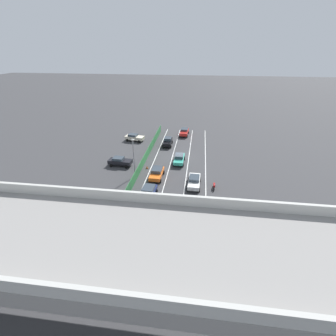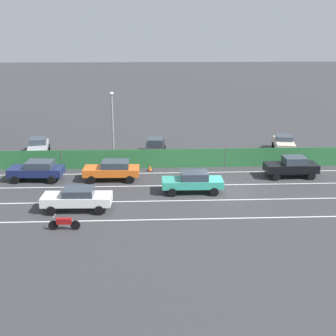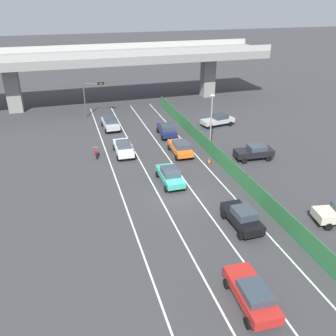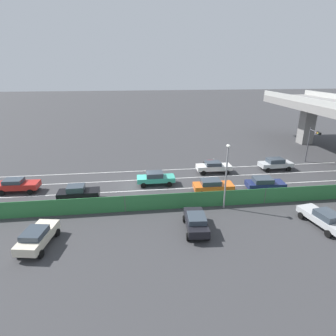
{
  "view_description": "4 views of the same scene",
  "coord_description": "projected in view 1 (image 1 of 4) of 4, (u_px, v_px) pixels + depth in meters",
  "views": [
    {
      "loc": [
        -3.33,
        43.84,
        19.87
      ],
      "look_at": [
        1.62,
        6.32,
        0.84
      ],
      "focal_mm": 26.16,
      "sensor_mm": 36.0,
      "label": 1
    },
    {
      "loc": [
        -30.94,
        5.4,
        11.64
      ],
      "look_at": [
        1.7,
        3.96,
        1.44
      ],
      "focal_mm": 46.71,
      "sensor_mm": 36.0,
      "label": 2
    },
    {
      "loc": [
        -9.0,
        -27.26,
        16.82
      ],
      "look_at": [
        -0.07,
        2.42,
        1.56
      ],
      "focal_mm": 38.15,
      "sensor_mm": 36.0,
      "label": 3
    },
    {
      "loc": [
        31.28,
        -0.19,
        13.55
      ],
      "look_at": [
        0.37,
        3.66,
        2.21
      ],
      "focal_mm": 29.53,
      "sensor_mm": 36.0,
      "label": 4
    }
  ],
  "objects": [
    {
      "name": "car_sedan_silver",
      "position": [
        193.0,
        216.0,
        30.26
      ],
      "size": [
        2.15,
        4.61,
        1.63
      ],
      "color": "#B7BABC",
      "rests_on": "ground"
    },
    {
      "name": "street_lamp",
      "position": [
        134.0,
        154.0,
        39.49
      ],
      "size": [
        0.6,
        0.36,
        6.73
      ],
      "color": "gray",
      "rests_on": "ground"
    },
    {
      "name": "elevated_overpass",
      "position": [
        143.0,
        252.0,
        16.73
      ],
      "size": [
        50.49,
        9.38,
        9.09
      ],
      "color": "gray",
      "rests_on": "ground"
    },
    {
      "name": "lane_line_right_edge",
      "position": [
        150.0,
        170.0,
        43.49
      ],
      "size": [
        0.14,
        47.8,
        0.01
      ],
      "primitive_type": "cube",
      "color": "silver",
      "rests_on": "ground"
    },
    {
      "name": "lane_line_mid_right",
      "position": [
        168.0,
        171.0,
        43.11
      ],
      "size": [
        0.14,
        47.8,
        0.01
      ],
      "primitive_type": "cube",
      "color": "silver",
      "rests_on": "ground"
    },
    {
      "name": "car_sedan_navy",
      "position": [
        148.0,
        192.0,
        35.24
      ],
      "size": [
        2.28,
        4.44,
        1.63
      ],
      "color": "navy",
      "rests_on": "ground"
    },
    {
      "name": "green_fence",
      "position": [
        141.0,
        165.0,
        43.3
      ],
      "size": [
        0.1,
        43.9,
        1.71
      ],
      "color": "#2D753D",
      "rests_on": "ground"
    },
    {
      "name": "motorcycle",
      "position": [
        214.0,
        186.0,
        37.76
      ],
      "size": [
        0.6,
        1.95,
        0.93
      ],
      "color": "black",
      "rests_on": "ground"
    },
    {
      "name": "parked_wagon_silver",
      "position": [
        90.0,
        195.0,
        34.58
      ],
      "size": [
        4.92,
        2.63,
        1.59
      ],
      "color": "#B2B5B7",
      "rests_on": "ground"
    },
    {
      "name": "traffic_cone",
      "position": [
        147.0,
        167.0,
        43.92
      ],
      "size": [
        0.47,
        0.47,
        0.56
      ],
      "color": "orange",
      "rests_on": "ground"
    },
    {
      "name": "car_taxi_orange",
      "position": [
        157.0,
        173.0,
        40.65
      ],
      "size": [
        2.13,
        4.55,
        1.61
      ],
      "color": "orange",
      "rests_on": "ground"
    },
    {
      "name": "ground_plane",
      "position": [
        180.0,
        158.0,
        48.15
      ],
      "size": [
        300.0,
        300.0,
        0.0
      ],
      "primitive_type": "plane",
      "color": "#38383A"
    },
    {
      "name": "car_hatchback_white",
      "position": [
        194.0,
        181.0,
        38.25
      ],
      "size": [
        2.07,
        4.71,
        1.56
      ],
      "color": "silver",
      "rests_on": "ground"
    },
    {
      "name": "parked_sedan_dark",
      "position": [
        120.0,
        161.0,
        44.71
      ],
      "size": [
        4.39,
        2.21,
        1.63
      ],
      "color": "black",
      "rests_on": "ground"
    },
    {
      "name": "traffic_light",
      "position": [
        209.0,
        234.0,
        23.36
      ],
      "size": [
        3.07,
        0.82,
        5.3
      ],
      "color": "#47474C",
      "rests_on": "ground"
    },
    {
      "name": "lane_line_left_edge",
      "position": [
        206.0,
        173.0,
        42.35
      ],
      "size": [
        0.14,
        47.8,
        0.01
      ],
      "primitive_type": "cube",
      "color": "silver",
      "rests_on": "ground"
    },
    {
      "name": "car_sedan_red",
      "position": [
        184.0,
        132.0,
        59.98
      ],
      "size": [
        2.17,
        4.63,
        1.6
      ],
      "color": "red",
      "rests_on": "ground"
    },
    {
      "name": "car_sedan_black",
      "position": [
        168.0,
        141.0,
        53.83
      ],
      "size": [
        2.01,
        4.36,
        1.75
      ],
      "color": "black",
      "rests_on": "ground"
    },
    {
      "name": "parked_sedan_cream",
      "position": [
        134.0,
        137.0,
        56.33
      ],
      "size": [
        4.54,
        2.59,
        1.63
      ],
      "color": "beige",
      "rests_on": "ground"
    },
    {
      "name": "car_taxi_teal",
      "position": [
        179.0,
        158.0,
        45.85
      ],
      "size": [
        1.98,
        4.59,
        1.61
      ],
      "color": "teal",
      "rests_on": "ground"
    },
    {
      "name": "lane_line_mid_left",
      "position": [
        187.0,
        172.0,
        42.73
      ],
      "size": [
        0.14,
        47.8,
        0.01
      ],
      "primitive_type": "cube",
      "color": "silver",
      "rests_on": "ground"
    }
  ]
}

